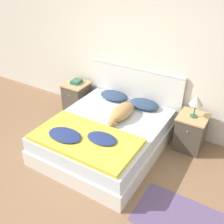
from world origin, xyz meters
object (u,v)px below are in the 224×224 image
at_px(nightstand_right, 191,132).
at_px(pillow_left, 114,96).
at_px(nightstand_left, 77,97).
at_px(table_lamp, 196,101).
at_px(pillow_right, 144,104).
at_px(book_stack, 76,81).
at_px(dog, 122,112).
at_px(bed, 106,136).

distance_m(nightstand_right, pillow_left, 1.44).
height_order(nightstand_left, table_lamp, table_lamp).
xyz_separation_m(pillow_right, book_stack, (-1.42, 0.00, 0.08)).
distance_m(nightstand_right, table_lamp, 0.56).
bearing_deg(table_lamp, nightstand_right, 90.00).
xyz_separation_m(dog, table_lamp, (0.99, 0.45, 0.28)).
relative_size(pillow_right, table_lamp, 1.45).
xyz_separation_m(nightstand_left, pillow_left, (0.83, 0.02, 0.25)).
height_order(nightstand_right, book_stack, book_stack).
distance_m(nightstand_right, book_stack, 2.27).
bearing_deg(table_lamp, nightstand_left, 179.83).
distance_m(pillow_right, dog, 0.51).
xyz_separation_m(pillow_left, table_lamp, (1.42, -0.03, 0.32)).
bearing_deg(table_lamp, book_stack, 179.20).
relative_size(bed, table_lamp, 5.42).
relative_size(dog, book_stack, 3.40).
relative_size(pillow_left, table_lamp, 1.45).
height_order(bed, nightstand_left, nightstand_left).
relative_size(pillow_left, dog, 0.67).
relative_size(bed, nightstand_left, 3.29).
relative_size(nightstand_left, nightstand_right, 1.00).
bearing_deg(book_stack, bed, -33.60).
xyz_separation_m(pillow_right, table_lamp, (0.83, -0.03, 0.32)).
height_order(nightstand_left, pillow_left, pillow_left).
bearing_deg(pillow_left, dog, -48.37).
height_order(nightstand_left, dog, dog).
relative_size(pillow_left, pillow_right, 1.00).
xyz_separation_m(nightstand_right, table_lamp, (-0.00, -0.01, 0.56)).
relative_size(bed, nightstand_right, 3.29).
bearing_deg(nightstand_right, book_stack, 179.37).
relative_size(nightstand_right, table_lamp, 1.64).
bearing_deg(book_stack, pillow_right, -0.12).
distance_m(nightstand_left, dog, 1.37).
distance_m(pillow_right, table_lamp, 0.89).
height_order(nightstand_left, pillow_right, pillow_right).
relative_size(nightstand_right, pillow_right, 1.14).
bearing_deg(dog, nightstand_left, 159.97).
bearing_deg(bed, pillow_left, 111.55).
distance_m(nightstand_left, pillow_left, 0.87).
bearing_deg(dog, book_stack, 159.01).
height_order(pillow_right, book_stack, book_stack).
bearing_deg(nightstand_right, table_lamp, -90.00).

